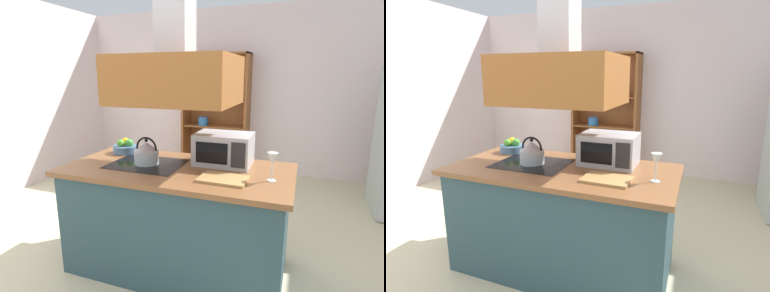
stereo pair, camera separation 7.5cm
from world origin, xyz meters
TOP-DOWN VIEW (x-y plane):
  - ground_plane at (0.00, 0.00)m, footprint 7.80×7.80m
  - wall_back at (0.00, 3.00)m, footprint 6.00×0.12m
  - kitchen_island at (-0.08, 0.01)m, footprint 1.83×0.91m
  - range_hood at (-0.08, 0.01)m, footprint 0.90×0.70m
  - dish_cabinet at (-0.54, 2.78)m, footprint 1.10×0.40m
  - kettle at (-0.35, 0.01)m, footprint 0.21×0.21m
  - cutting_board at (0.35, -0.16)m, footprint 0.35×0.25m
  - microwave at (0.25, 0.24)m, footprint 0.46×0.35m
  - wine_glass_on_counter at (0.67, -0.06)m, footprint 0.08×0.08m
  - fruit_bowl at (-0.73, 0.28)m, footprint 0.23×0.23m

SIDE VIEW (x-z plane):
  - ground_plane at x=0.00m, z-range 0.00..0.00m
  - kitchen_island at x=-0.08m, z-range 0.00..0.90m
  - dish_cabinet at x=-0.54m, z-range -0.11..1.86m
  - cutting_board at x=0.35m, z-range 0.90..0.92m
  - fruit_bowl at x=-0.73m, z-range 0.88..1.02m
  - kettle at x=-0.35m, z-range 0.88..1.11m
  - microwave at x=0.25m, z-range 0.90..1.16m
  - wine_glass_on_counter at x=0.67m, z-range 0.95..1.16m
  - wall_back at x=0.00m, z-range 0.00..2.70m
  - range_hood at x=-0.08m, z-range 1.07..2.36m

